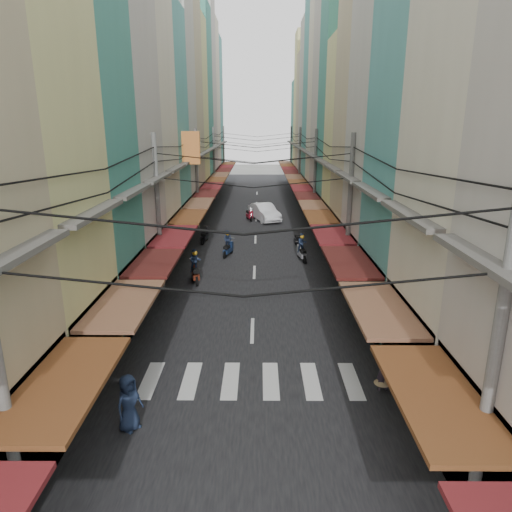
{
  "coord_description": "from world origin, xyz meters",
  "views": [
    {
      "loc": [
        0.28,
        -20.02,
        8.64
      ],
      "look_at": [
        0.12,
        3.63,
        1.72
      ],
      "focal_mm": 32.0,
      "sensor_mm": 36.0,
      "label": 1
    }
  ],
  "objects_px": {
    "traffic_sign": "(423,321)",
    "white_car": "(264,220)",
    "bicycle": "(421,325)",
    "market_umbrella": "(464,324)"
  },
  "relations": [
    {
      "from": "white_car",
      "to": "market_umbrella",
      "type": "bearing_deg",
      "value": -97.38
    },
    {
      "from": "white_car",
      "to": "traffic_sign",
      "type": "relative_size",
      "value": 1.86
    },
    {
      "from": "white_car",
      "to": "bicycle",
      "type": "height_order",
      "value": "white_car"
    },
    {
      "from": "traffic_sign",
      "to": "bicycle",
      "type": "bearing_deg",
      "value": 69.69
    },
    {
      "from": "bicycle",
      "to": "traffic_sign",
      "type": "bearing_deg",
      "value": 171.72
    },
    {
      "from": "traffic_sign",
      "to": "white_car",
      "type": "bearing_deg",
      "value": 100.85
    },
    {
      "from": "white_car",
      "to": "traffic_sign",
      "type": "bearing_deg",
      "value": -99.67
    },
    {
      "from": "white_car",
      "to": "market_umbrella",
      "type": "height_order",
      "value": "market_umbrella"
    },
    {
      "from": "white_car",
      "to": "bicycle",
      "type": "distance_m",
      "value": 23.58
    },
    {
      "from": "white_car",
      "to": "bicycle",
      "type": "bearing_deg",
      "value": -93.92
    }
  ]
}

